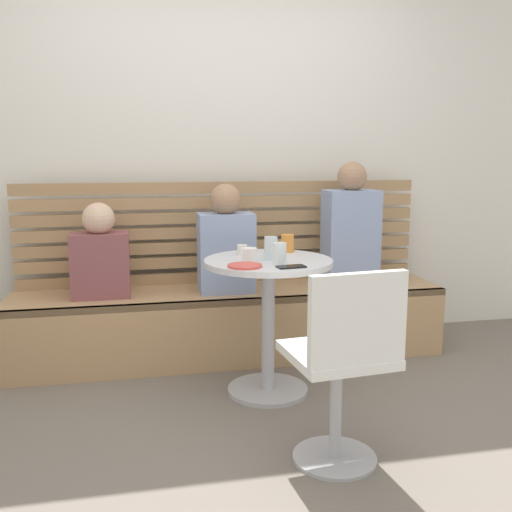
% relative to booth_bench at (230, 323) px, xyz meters
% --- Properties ---
extents(ground, '(8.00, 8.00, 0.00)m').
position_rel_booth_bench_xyz_m(ground, '(0.00, -1.20, -0.22)').
color(ground, '#70665B').
extents(back_wall, '(5.20, 0.10, 2.90)m').
position_rel_booth_bench_xyz_m(back_wall, '(0.00, 0.44, 1.23)').
color(back_wall, silver).
rests_on(back_wall, ground).
extents(booth_bench, '(2.70, 0.52, 0.44)m').
position_rel_booth_bench_xyz_m(booth_bench, '(0.00, 0.00, 0.00)').
color(booth_bench, tan).
rests_on(booth_bench, ground).
extents(booth_backrest, '(2.65, 0.04, 0.67)m').
position_rel_booth_bench_xyz_m(booth_backrest, '(0.00, 0.24, 0.56)').
color(booth_backrest, '#A68157').
rests_on(booth_backrest, booth_bench).
extents(cafe_table, '(0.68, 0.68, 0.74)m').
position_rel_booth_bench_xyz_m(cafe_table, '(0.11, -0.60, 0.30)').
color(cafe_table, '#ADADB2').
rests_on(cafe_table, ground).
extents(white_chair, '(0.44, 0.44, 0.85)m').
position_rel_booth_bench_xyz_m(white_chair, '(0.23, -1.41, 0.24)').
color(white_chair, '#ADADB2').
rests_on(white_chair, ground).
extents(person_adult, '(0.34, 0.22, 0.80)m').
position_rel_booth_bench_xyz_m(person_adult, '(0.80, 0.00, 0.58)').
color(person_adult, '#8C9EC6').
rests_on(person_adult, booth_bench).
extents(person_child_left, '(0.34, 0.22, 0.57)m').
position_rel_booth_bench_xyz_m(person_child_left, '(-0.78, -0.00, 0.47)').
color(person_child_left, brown).
rests_on(person_child_left, booth_bench).
extents(person_child_middle, '(0.34, 0.22, 0.67)m').
position_rel_booth_bench_xyz_m(person_child_middle, '(-0.03, -0.03, 0.52)').
color(person_child_middle, '#8C9EC6').
rests_on(person_child_middle, booth_bench).
extents(cup_glass_tall, '(0.07, 0.07, 0.12)m').
position_rel_booth_bench_xyz_m(cup_glass_tall, '(0.12, -0.60, 0.58)').
color(cup_glass_tall, silver).
rests_on(cup_glass_tall, cafe_table).
extents(cup_tumbler_orange, '(0.07, 0.07, 0.10)m').
position_rel_booth_bench_xyz_m(cup_tumbler_orange, '(0.27, -0.40, 0.57)').
color(cup_tumbler_orange, orange).
rests_on(cup_tumbler_orange, cafe_table).
extents(cup_water_clear, '(0.07, 0.07, 0.11)m').
position_rel_booth_bench_xyz_m(cup_water_clear, '(0.13, -0.74, 0.57)').
color(cup_water_clear, white).
rests_on(cup_water_clear, cafe_table).
extents(cup_ceramic_white, '(0.08, 0.08, 0.07)m').
position_rel_booth_bench_xyz_m(cup_ceramic_white, '(-0.00, -0.63, 0.55)').
color(cup_ceramic_white, white).
rests_on(cup_ceramic_white, cafe_table).
extents(cup_espresso_small, '(0.06, 0.06, 0.05)m').
position_rel_booth_bench_xyz_m(cup_espresso_small, '(0.00, -0.43, 0.55)').
color(cup_espresso_small, silver).
rests_on(cup_espresso_small, cafe_table).
extents(plate_small, '(0.17, 0.17, 0.01)m').
position_rel_booth_bench_xyz_m(plate_small, '(-0.05, -0.77, 0.52)').
color(plate_small, '#DB4C42').
rests_on(plate_small, cafe_table).
extents(phone_on_table, '(0.15, 0.09, 0.01)m').
position_rel_booth_bench_xyz_m(phone_on_table, '(0.17, -0.83, 0.52)').
color(phone_on_table, black).
rests_on(phone_on_table, cafe_table).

